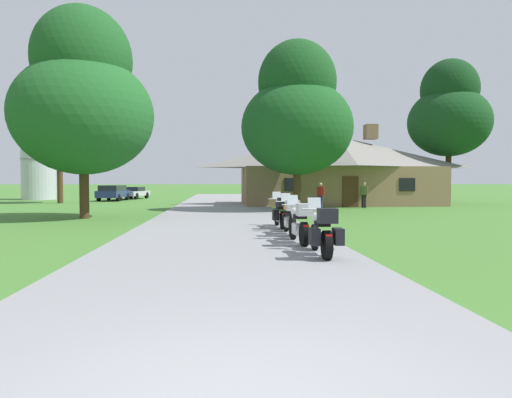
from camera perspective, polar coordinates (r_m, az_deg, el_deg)
ground_plane at (r=23.42m, az=-4.19°, el=-2.11°), size 500.00×500.00×0.00m
asphalt_driveway at (r=21.43m, az=-4.17°, el=-2.43°), size 6.40×80.00×0.06m
motorcycle_white_nearest_to_camera at (r=10.57m, az=8.22°, el=-4.08°), size 0.73×2.08×1.30m
motorcycle_white_second_in_row at (r=12.68m, az=5.39°, el=-2.97°), size 0.66×2.08×1.30m
motorcycle_orange_third_in_row at (r=14.79m, az=4.20°, el=-2.23°), size 0.66×2.08×1.30m
motorcycle_black_farthest_in_row at (r=16.82m, az=3.11°, el=-1.72°), size 0.74×2.08×1.30m
stone_lodge at (r=35.32m, az=10.02°, el=3.62°), size 15.00×7.50×6.04m
bystander_olive_shirt_near_lodge at (r=31.33m, az=13.20°, el=0.67°), size 0.42×0.41×1.69m
bystander_red_shirt_beside_signpost at (r=29.43m, az=7.98°, el=0.58°), size 0.41×0.42×1.67m
tree_right_of_lodge at (r=39.84m, az=22.78°, el=9.83°), size 6.33×6.33×11.32m
tree_left_near at (r=23.46m, az=-20.62°, el=11.54°), size 6.51×6.51×9.89m
tree_by_lodge_front at (r=27.83m, az=5.10°, el=10.43°), size 6.62×6.62×10.08m
tree_left_far at (r=40.25m, az=-23.16°, el=7.94°), size 4.20×4.20×8.68m
metal_silo_distant at (r=48.83m, az=-25.31°, el=4.91°), size 3.20×3.20×8.46m
parked_navy_suv_far_left at (r=43.38m, az=-17.25°, el=0.81°), size 2.13×4.71×1.40m
parked_silver_sedan_far_left at (r=47.58m, az=-14.90°, el=0.79°), size 2.74×4.51×1.20m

